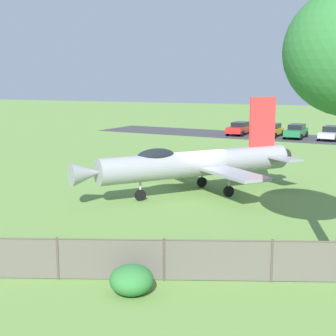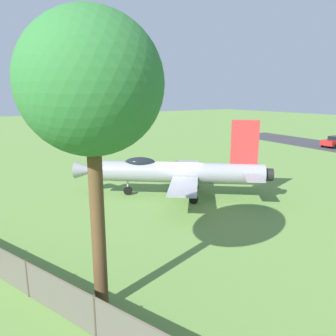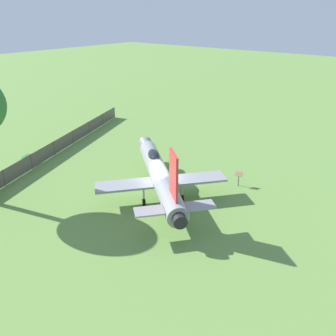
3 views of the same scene
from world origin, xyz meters
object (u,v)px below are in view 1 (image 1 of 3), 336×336
at_px(shrub_near_fence, 131,280).
at_px(info_plaque, 141,163).
at_px(parked_car_green, 296,131).
at_px(parked_car_red, 239,128).
at_px(display_jet, 192,163).
at_px(parked_car_silver, 331,133).
at_px(parked_car_yellow, 271,130).

height_order(shrub_near_fence, info_plaque, info_plaque).
distance_m(shrub_near_fence, parked_car_green, 43.24).
distance_m(shrub_near_fence, parked_car_red, 44.68).
relative_size(display_jet, parked_car_silver, 2.68).
height_order(display_jet, shrub_near_fence, display_jet).
bearing_deg(parked_car_green, parked_car_yellow, -93.40).
bearing_deg(parked_car_silver, display_jet, -1.15).
xyz_separation_m(shrub_near_fence, parked_car_yellow, (4.84, -43.48, 0.30)).
xyz_separation_m(info_plaque, parked_car_green, (-5.97, -26.01, -0.08)).
relative_size(shrub_near_fence, parked_car_green, 0.28).
relative_size(display_jet, info_plaque, 10.28).
distance_m(parked_car_green, parked_car_yellow, 2.77).
relative_size(display_jet, parked_car_yellow, 2.61).
xyz_separation_m(display_jet, shrub_near_fence, (-2.97, 13.18, -1.33)).
distance_m(parked_car_silver, parked_car_red, 10.24).
xyz_separation_m(info_plaque, parked_car_silver, (-9.64, -25.65, -0.11)).
relative_size(parked_car_yellow, parked_car_red, 1.01).
bearing_deg(info_plaque, parked_car_yellow, -96.98).
bearing_deg(parked_car_red, parked_car_green, 87.03).
height_order(display_jet, parked_car_red, display_jet).
relative_size(shrub_near_fence, parked_car_yellow, 0.30).
xyz_separation_m(parked_car_silver, parked_car_yellow, (6.42, -0.65, 0.00)).
height_order(info_plaque, parked_car_red, parked_car_red).
relative_size(display_jet, parked_car_red, 2.62).
height_order(info_plaque, parked_car_yellow, parked_car_yellow).
xyz_separation_m(display_jet, info_plaque, (5.09, -4.00, -0.92)).
relative_size(parked_car_silver, parked_car_red, 0.98).
relative_size(display_jet, parked_car_green, 2.49).
height_order(shrub_near_fence, parked_car_green, parked_car_green).
bearing_deg(display_jet, parked_car_yellow, -137.05).
height_order(info_plaque, parked_car_green, parked_car_green).
distance_m(display_jet, shrub_near_fence, 13.57).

